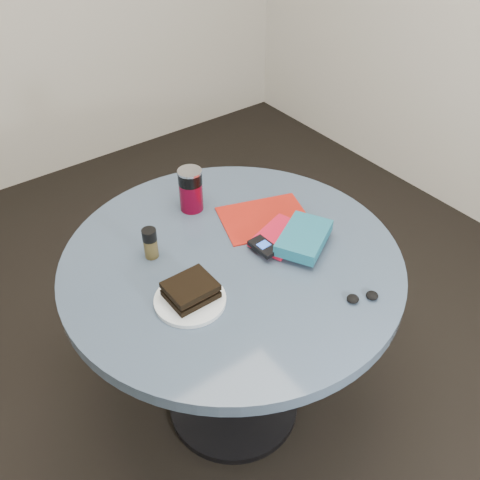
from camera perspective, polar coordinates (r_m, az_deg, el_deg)
ground at (r=2.13m, az=-0.68°, el=-17.15°), size 4.00×4.00×0.00m
table at (r=1.67m, az=-0.83°, el=-6.04°), size 1.00×1.00×0.75m
plate at (r=1.43m, az=-5.34°, el=-6.39°), size 0.24×0.24×0.01m
sandwich at (r=1.42m, az=-5.29°, el=-5.32°), size 0.13×0.11×0.04m
soda_can at (r=1.71m, az=-5.27°, el=5.36°), size 0.08×0.08×0.14m
pepper_grinder at (r=1.55m, az=-9.55°, el=-0.32°), size 0.05×0.05×0.10m
magazine at (r=1.70m, az=2.64°, el=2.32°), size 0.32×0.28×0.00m
red_book at (r=1.62m, az=4.27°, el=0.40°), size 0.20×0.17×0.01m
novel at (r=1.58m, az=6.84°, el=0.26°), size 0.22×0.20×0.04m
mp3_player at (r=1.55m, az=2.54°, el=-0.72°), size 0.05×0.09×0.02m
headphones at (r=1.47m, az=12.94°, el=-5.96°), size 0.09×0.07×0.02m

